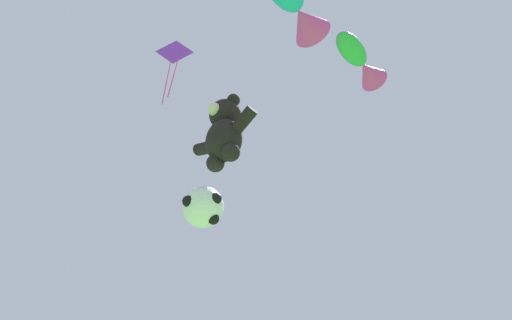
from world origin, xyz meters
name	(u,v)px	position (x,y,z in m)	size (l,w,h in m)	color
teddy_bear_kite	(224,132)	(0.39, 6.41, 9.76)	(1.83, 0.81, 1.86)	black
soccer_ball_kite	(203,207)	(-0.06, 6.36, 8.00)	(0.90, 0.89, 0.83)	white
fish_kite_emerald	(360,61)	(3.07, 7.83, 10.98)	(0.79, 1.62, 0.61)	green
fish_kite_teal	(295,5)	(3.11, 5.71, 10.76)	(1.10, 1.89, 0.77)	#19ADB2
diamond_kite	(174,58)	(-1.33, 5.98, 13.39)	(0.71, 0.75, 2.50)	purple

